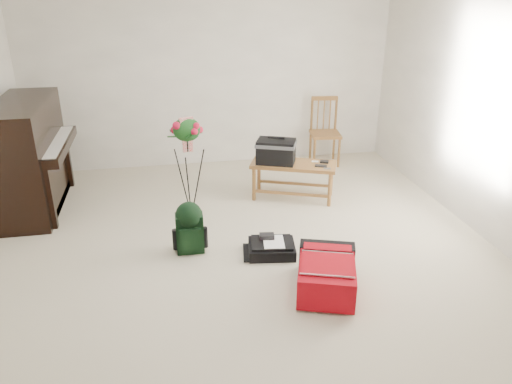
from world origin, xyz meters
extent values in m
cube|color=beige|center=(0.00, 0.00, 0.00)|extent=(5.00, 5.50, 0.01)
cube|color=beige|center=(0.00, 2.75, 1.25)|extent=(5.00, 0.04, 2.50)
cube|color=beige|center=(2.50, 0.00, 1.25)|extent=(0.04, 5.50, 2.50)
cube|color=black|center=(-2.20, 1.60, 0.62)|extent=(0.55, 1.50, 1.25)
cube|color=black|center=(-1.90, 1.60, 0.73)|extent=(0.28, 1.30, 0.10)
cube|color=white|center=(-1.90, 1.60, 0.78)|extent=(0.22, 1.20, 0.02)
cube|color=black|center=(-2.15, 1.60, 0.05)|extent=(0.45, 1.30, 0.10)
cube|color=olive|center=(0.81, 1.29, 0.43)|extent=(1.08, 0.74, 0.04)
cylinder|color=olive|center=(0.36, 1.13, 0.21)|extent=(0.04, 0.04, 0.41)
cylinder|color=olive|center=(0.36, 1.45, 0.21)|extent=(0.04, 0.04, 0.41)
cylinder|color=olive|center=(1.26, 1.13, 0.21)|extent=(0.04, 0.04, 0.41)
cylinder|color=olive|center=(1.26, 1.45, 0.21)|extent=(0.04, 0.04, 0.41)
cube|color=olive|center=(1.56, 2.40, 0.44)|extent=(0.45, 0.45, 0.04)
cylinder|color=olive|center=(1.39, 2.23, 0.21)|extent=(0.03, 0.03, 0.42)
cylinder|color=olive|center=(1.39, 2.57, 0.21)|extent=(0.03, 0.03, 0.42)
cylinder|color=olive|center=(1.73, 2.23, 0.21)|extent=(0.03, 0.03, 0.42)
cylinder|color=olive|center=(1.73, 2.57, 0.21)|extent=(0.03, 0.03, 0.42)
cube|color=olive|center=(1.56, 2.57, 0.91)|extent=(0.37, 0.09, 0.06)
cylinder|color=olive|center=(1.39, 2.57, 0.68)|extent=(0.03, 0.03, 0.50)
cylinder|color=olive|center=(1.73, 2.57, 0.68)|extent=(0.03, 0.03, 0.50)
cube|color=#B0071B|center=(0.59, -0.66, 0.15)|extent=(0.67, 0.81, 0.27)
cube|color=black|center=(0.59, -0.39, 0.15)|extent=(0.51, 0.31, 0.29)
cube|color=#B0071B|center=(0.59, -0.71, 0.30)|extent=(0.52, 0.51, 0.02)
cube|color=silver|center=(0.59, -0.91, 0.30)|extent=(0.42, 0.15, 0.01)
cube|color=black|center=(0.27, 0.03, 0.05)|extent=(0.49, 0.42, 0.11)
cube|color=black|center=(0.27, 0.03, 0.12)|extent=(0.43, 0.36, 0.03)
cube|color=white|center=(0.28, 0.01, 0.14)|extent=(0.23, 0.29, 0.01)
cube|color=black|center=(0.22, 0.08, 0.17)|extent=(0.15, 0.11, 0.04)
cube|color=black|center=(-0.51, 0.23, 0.20)|extent=(0.27, 0.17, 0.40)
cube|color=black|center=(-0.51, 0.13, 0.18)|extent=(0.21, 0.05, 0.23)
sphere|color=black|center=(-0.51, 0.23, 0.40)|extent=(0.26, 0.26, 0.26)
cube|color=black|center=(-0.57, 0.32, 0.19)|extent=(0.04, 0.03, 0.35)
cube|color=black|center=(-0.44, 0.32, 0.19)|extent=(0.04, 0.03, 0.35)
cylinder|color=black|center=(-0.45, 0.99, 0.93)|extent=(0.01, 0.01, 0.31)
ellipsoid|color=#174B18|center=(-0.45, 0.99, 1.02)|extent=(0.29, 0.21, 0.27)
cube|color=red|center=(-0.45, 0.97, 1.11)|extent=(0.15, 0.08, 0.08)
camera|label=1|loc=(-0.67, -4.11, 2.50)|focal=35.00mm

